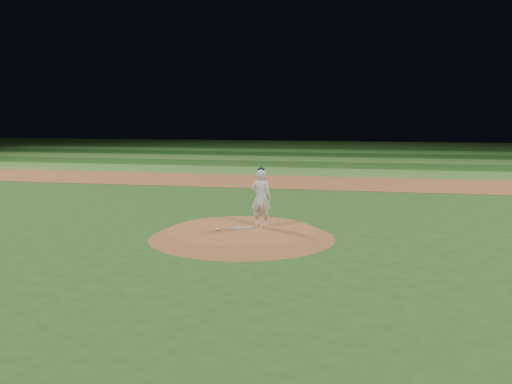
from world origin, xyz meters
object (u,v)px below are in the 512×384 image
at_px(rosin_bag, 217,229).
at_px(pitcher_on_mound, 261,197).
at_px(pitching_rubber, 242,228).
at_px(pitchers_mound, 242,234).

xyz_separation_m(rosin_bag, pitcher_on_mound, (1.14, 0.84, 0.85)).
distance_m(pitching_rubber, rosin_bag, 0.79).
height_order(pitching_rubber, pitcher_on_mound, pitcher_on_mound).
relative_size(pitchers_mound, pitching_rubber, 9.13).
distance_m(rosin_bag, pitcher_on_mound, 1.65).
height_order(pitchers_mound, rosin_bag, rosin_bag).
relative_size(rosin_bag, pitcher_on_mound, 0.07).
bearing_deg(pitching_rubber, pitchers_mound, -96.75).
height_order(pitchers_mound, pitcher_on_mound, pitcher_on_mound).
bearing_deg(rosin_bag, pitching_rubber, 36.08).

